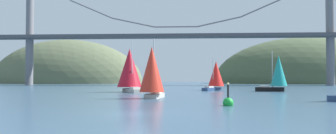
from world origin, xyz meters
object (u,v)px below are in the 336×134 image
object	(u,v)px
sailboat_teal_sail	(278,72)
sailboat_crimson_sail	(130,69)
channel_buoy	(228,102)
sailboat_scarlet_sail	(152,71)
sailboat_red_spinnaker	(216,75)

from	to	relation	value
sailboat_teal_sail	sailboat_crimson_sail	size ratio (longest dim) A/B	0.82
sailboat_teal_sail	channel_buoy	xyz separation A→B (m)	(-14.39, -35.31, -3.55)
sailboat_crimson_sail	sailboat_teal_sail	bearing A→B (deg)	8.88
sailboat_scarlet_sail	sailboat_crimson_sail	xyz separation A→B (m)	(-6.49, 19.43, 0.81)
sailboat_scarlet_sail	sailboat_crimson_sail	bearing A→B (deg)	108.47
sailboat_teal_sail	sailboat_scarlet_sail	xyz separation A→B (m)	(-23.43, -24.10, -0.19)
channel_buoy	sailboat_crimson_sail	bearing A→B (deg)	116.88
sailboat_crimson_sail	sailboat_red_spinnaker	bearing A→B (deg)	29.50
sailboat_crimson_sail	channel_buoy	size ratio (longest dim) A/B	3.84
sailboat_teal_sail	sailboat_red_spinnaker	world-z (taller)	sailboat_teal_sail
sailboat_red_spinnaker	channel_buoy	size ratio (longest dim) A/B	2.72
sailboat_teal_sail	sailboat_scarlet_sail	world-z (taller)	sailboat_scarlet_sail
sailboat_teal_sail	channel_buoy	size ratio (longest dim) A/B	3.16
sailboat_red_spinnaker	sailboat_crimson_sail	size ratio (longest dim) A/B	0.71
sailboat_scarlet_sail	sailboat_teal_sail	bearing A→B (deg)	45.81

